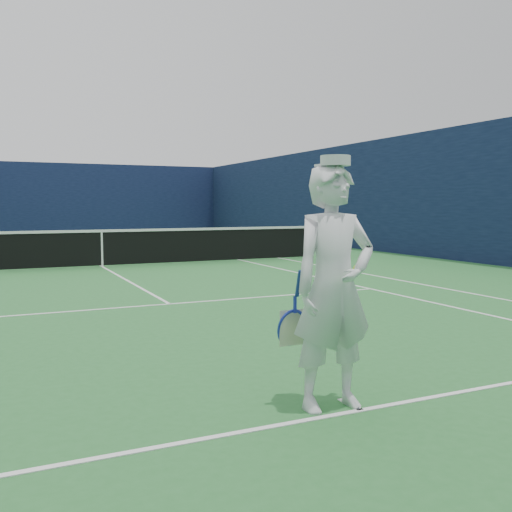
{
  "coord_description": "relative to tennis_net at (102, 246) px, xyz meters",
  "views": [
    {
      "loc": [
        -2.66,
        -15.6,
        1.67
      ],
      "look_at": [
        -0.17,
        -10.22,
        1.13
      ],
      "focal_mm": 40.0,
      "sensor_mm": 36.0,
      "label": 1
    }
  ],
  "objects": [
    {
      "name": "ground",
      "position": [
        0.0,
        0.0,
        -0.55
      ],
      "size": [
        80.0,
        80.0,
        0.0
      ],
      "primitive_type": "plane",
      "color": "#2A6F31",
      "rests_on": "ground"
    },
    {
      "name": "tennis_player",
      "position": [
        -0.17,
        -11.72,
        0.45
      ],
      "size": [
        0.79,
        0.5,
        2.06
      ],
      "rotation": [
        0.0,
        0.0,
        -0.02
      ],
      "color": "white",
      "rests_on": "ground"
    },
    {
      "name": "tennis_net",
      "position": [
        0.0,
        0.0,
        0.0
      ],
      "size": [
        12.88,
        0.09,
        1.07
      ],
      "color": "#141E4C",
      "rests_on": "ground"
    },
    {
      "name": "court_markings",
      "position": [
        0.0,
        0.0,
        -0.55
      ],
      "size": [
        11.03,
        23.83,
        0.01
      ],
      "color": "white",
      "rests_on": "ground"
    },
    {
      "name": "windscreen_fence",
      "position": [
        0.0,
        0.0,
        1.45
      ],
      "size": [
        20.12,
        36.12,
        4.0
      ],
      "color": "#0F183A",
      "rests_on": "ground"
    }
  ]
}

